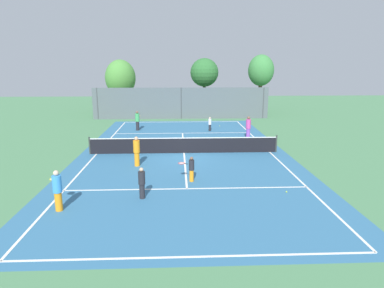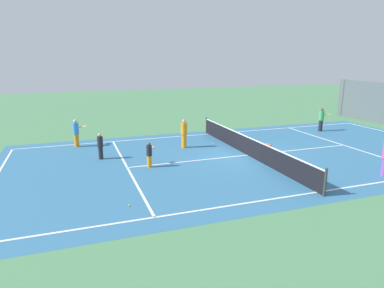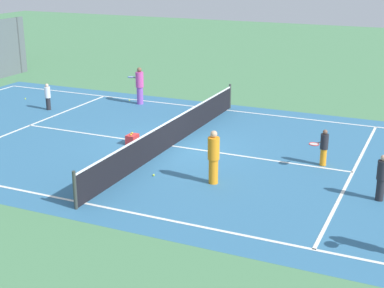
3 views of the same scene
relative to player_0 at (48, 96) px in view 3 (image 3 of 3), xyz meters
name	(u,v)px [view 3 (image 3 of 3)]	position (x,y,z in m)	size (l,w,h in m)	color
ground_plane	(172,146)	(-2.32, -7.26, -0.61)	(80.00, 80.00, 0.00)	#4C8456
court_surface	(172,146)	(-2.32, -7.26, -0.60)	(13.00, 25.00, 0.01)	teal
tennis_net	(172,133)	(-2.32, -7.26, -0.10)	(11.90, 0.10, 1.10)	#333833
player_0	(48,96)	(0.00, 0.00, 0.00)	(0.25, 0.25, 1.19)	#232328
player_1	(323,147)	(-2.10, -12.63, 0.03)	(0.83, 0.59, 1.22)	orange
player_2	(214,157)	(-4.98, -9.96, 0.24)	(0.35, 0.35, 1.66)	orange
player_3	(382,177)	(-4.23, -14.69, 0.08)	(0.29, 0.29, 1.35)	#232328
player_4	(140,85)	(2.60, -3.20, 0.27)	(0.58, 0.94, 1.71)	purple
ball_crate	(132,139)	(-2.71, -5.85, -0.42)	(0.47, 0.34, 0.43)	red
tennis_ball_1	(25,99)	(1.11, 2.23, -0.57)	(0.07, 0.07, 0.07)	#CCE533
tennis_ball_2	(129,100)	(2.89, -2.46, -0.57)	(0.07, 0.07, 0.07)	#CCE533
tennis_ball_4	(154,175)	(-5.20, -8.04, -0.57)	(0.07, 0.07, 0.07)	#CCE533
tennis_ball_5	(187,112)	(2.08, -5.85, -0.57)	(0.07, 0.07, 0.07)	#CCE533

